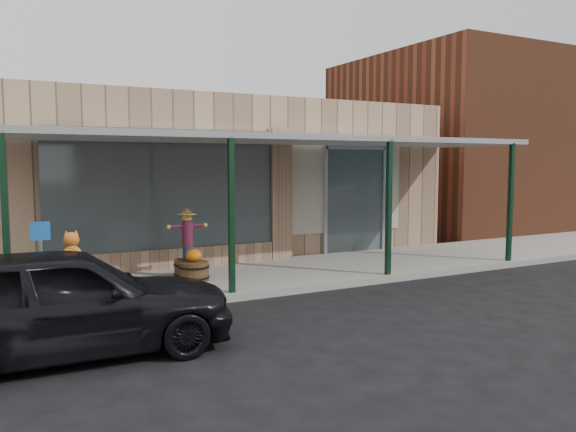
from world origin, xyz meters
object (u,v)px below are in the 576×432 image
barrel_pumpkin (194,269)px  barrel_scarecrow (188,254)px  handicap_sign (41,254)px  parked_sedan (63,301)px

barrel_pumpkin → barrel_scarecrow: bearing=90.0°
barrel_pumpkin → handicap_sign: 3.16m
handicap_sign → parked_sedan: 2.11m
barrel_scarecrow → barrel_pumpkin: bearing=-112.0°
barrel_pumpkin → parked_sedan: parked_sedan is taller
barrel_pumpkin → parked_sedan: 4.21m
barrel_pumpkin → handicap_sign: handicap_sign is taller
barrel_pumpkin → parked_sedan: (-2.80, -3.12, 0.35)m
barrel_scarecrow → parked_sedan: barrel_scarecrow is taller
barrel_scarecrow → parked_sedan: 4.51m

